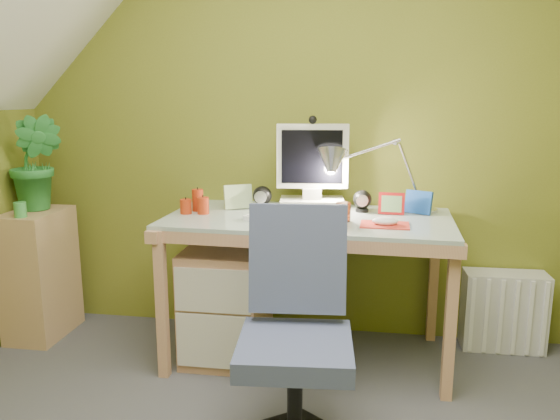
# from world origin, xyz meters

# --- Properties ---
(wall_back) EXTENTS (3.20, 0.01, 2.40)m
(wall_back) POSITION_xyz_m (0.00, 1.60, 1.20)
(wall_back) COLOR olive
(wall_back) RESTS_ON floor
(desk) EXTENTS (1.47, 0.78, 0.77)m
(desk) POSITION_xyz_m (0.11, 1.23, 0.39)
(desk) COLOR tan
(desk) RESTS_ON floor
(monitor) EXTENTS (0.37, 0.24, 0.48)m
(monitor) POSITION_xyz_m (0.11, 1.41, 1.01)
(monitor) COLOR silver
(monitor) RESTS_ON desk
(speaker_left) EXTENTS (0.12, 0.12, 0.13)m
(speaker_left) POSITION_xyz_m (-0.16, 1.39, 0.84)
(speaker_left) COLOR black
(speaker_left) RESTS_ON desk
(speaker_right) EXTENTS (0.12, 0.12, 0.12)m
(speaker_right) POSITION_xyz_m (0.38, 1.39, 0.83)
(speaker_right) COLOR black
(speaker_right) RESTS_ON desk
(keyboard) EXTENTS (0.46, 0.27, 0.02)m
(keyboard) POSITION_xyz_m (0.03, 1.09, 0.78)
(keyboard) COLOR white
(keyboard) RESTS_ON desk
(mousepad) EXTENTS (0.24, 0.17, 0.01)m
(mousepad) POSITION_xyz_m (0.49, 1.09, 0.78)
(mousepad) COLOR red
(mousepad) RESTS_ON desk
(mouse) EXTENTS (0.13, 0.09, 0.04)m
(mouse) POSITION_xyz_m (0.49, 1.09, 0.79)
(mouse) COLOR white
(mouse) RESTS_ON mousepad
(amber_tumbler) EXTENTS (0.08, 0.08, 0.09)m
(amber_tumbler) POSITION_xyz_m (0.29, 1.15, 0.82)
(amber_tumbler) COLOR maroon
(amber_tumbler) RESTS_ON desk
(candle_cluster) EXTENTS (0.16, 0.15, 0.12)m
(candle_cluster) POSITION_xyz_m (-0.49, 1.24, 0.83)
(candle_cluster) COLOR #AE2D0F
(candle_cluster) RESTS_ON desk
(photo_frame_red) EXTENTS (0.13, 0.03, 0.11)m
(photo_frame_red) POSITION_xyz_m (0.53, 1.35, 0.83)
(photo_frame_red) COLOR #B61314
(photo_frame_red) RESTS_ON desk
(photo_frame_blue) EXTENTS (0.13, 0.08, 0.12)m
(photo_frame_blue) POSITION_xyz_m (0.67, 1.39, 0.83)
(photo_frame_blue) COLOR #154295
(photo_frame_blue) RESTS_ON desk
(photo_frame_green) EXTENTS (0.15, 0.09, 0.13)m
(photo_frame_green) POSITION_xyz_m (-0.29, 1.37, 0.84)
(photo_frame_green) COLOR #A6C185
(photo_frame_green) RESTS_ON desk
(desk_lamp) EXTENTS (0.53, 0.24, 0.56)m
(desk_lamp) POSITION_xyz_m (0.56, 1.41, 1.05)
(desk_lamp) COLOR silver
(desk_lamp) RESTS_ON desk
(side_ledge) EXTENTS (0.27, 0.42, 0.74)m
(side_ledge) POSITION_xyz_m (-1.45, 1.28, 0.37)
(side_ledge) COLOR tan
(side_ledge) RESTS_ON floor
(potted_plant) EXTENTS (0.32, 0.26, 0.54)m
(potted_plant) POSITION_xyz_m (-1.44, 1.33, 1.01)
(potted_plant) COLOR #297C32
(potted_plant) RESTS_ON side_ledge
(green_cup) EXTENTS (0.07, 0.07, 0.08)m
(green_cup) POSITION_xyz_m (-1.43, 1.13, 0.78)
(green_cup) COLOR green
(green_cup) RESTS_ON side_ledge
(task_chair) EXTENTS (0.53, 0.53, 0.88)m
(task_chair) POSITION_xyz_m (0.15, 0.42, 0.44)
(task_chair) COLOR #454E71
(task_chair) RESTS_ON floor
(radiator) EXTENTS (0.44, 0.18, 0.44)m
(radiator) POSITION_xyz_m (1.17, 1.50, 0.22)
(radiator) COLOR silver
(radiator) RESTS_ON floor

